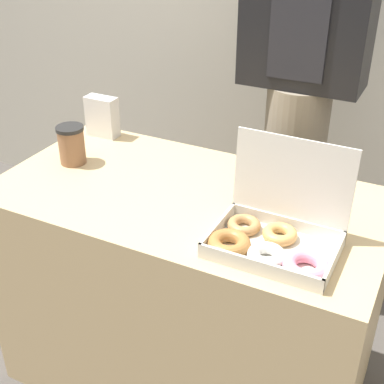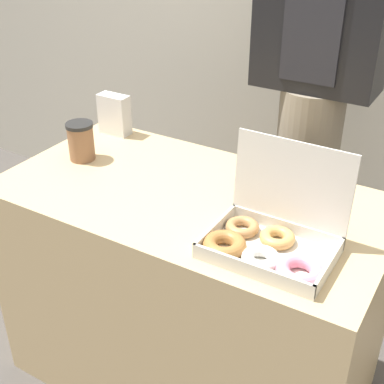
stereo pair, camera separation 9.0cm
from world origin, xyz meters
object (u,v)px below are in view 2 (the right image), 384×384
at_px(donut_box, 268,240).
at_px(coffee_cup, 81,141).
at_px(napkin_holder, 114,114).
at_px(person_customer, 316,81).

relative_size(donut_box, coffee_cup, 2.65).
height_order(napkin_holder, person_customer, person_customer).
bearing_deg(donut_box, coffee_cup, 167.26).
bearing_deg(coffee_cup, napkin_holder, 99.57).
bearing_deg(napkin_holder, person_customer, 32.10).
bearing_deg(donut_box, napkin_holder, 153.20).
relative_size(donut_box, napkin_holder, 2.32).
height_order(coffee_cup, person_customer, person_customer).
distance_m(coffee_cup, person_customer, 0.84).
bearing_deg(person_customer, napkin_holder, -147.90).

